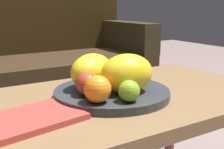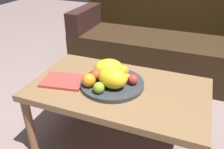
{
  "view_description": "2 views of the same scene",
  "coord_description": "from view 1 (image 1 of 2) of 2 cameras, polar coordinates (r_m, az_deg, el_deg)",
  "views": [
    {
      "loc": [
        -0.53,
        -0.8,
        0.75
      ],
      "look_at": [
        -0.04,
        -0.0,
        0.53
      ],
      "focal_mm": 47.96,
      "sensor_mm": 36.0,
      "label": 1
    },
    {
      "loc": [
        0.39,
        -1.09,
        1.18
      ],
      "look_at": [
        -0.04,
        -0.0,
        0.53
      ],
      "focal_mm": 37.02,
      "sensor_mm": 36.0,
      "label": 2
    }
  ],
  "objects": [
    {
      "name": "coffee_table",
      "position": [
        1.02,
        1.8,
        -6.68
      ],
      "size": [
        1.04,
        0.61,
        0.45
      ],
      "color": "brown",
      "rests_on": "ground_plane"
    },
    {
      "name": "orange_left",
      "position": [
        1.06,
        -0.86,
        0.46
      ],
      "size": [
        0.07,
        0.07,
        0.07
      ],
      "primitive_type": "sphere",
      "color": "orange",
      "rests_on": "fruit_bowl"
    },
    {
      "name": "apple_right",
      "position": [
        0.85,
        3.27,
        -3.16
      ],
      "size": [
        0.06,
        0.06,
        0.06
      ],
      "primitive_type": "sphere",
      "color": "#78AD26",
      "rests_on": "fruit_bowl"
    },
    {
      "name": "apple_front",
      "position": [
        1.05,
        4.94,
        -0.01
      ],
      "size": [
        0.06,
        0.06,
        0.06
      ],
      "primitive_type": "sphere",
      "color": "red",
      "rests_on": "fruit_bowl"
    },
    {
      "name": "couch",
      "position": [
        2.11,
        -16.35,
        0.52
      ],
      "size": [
        1.7,
        0.7,
        0.9
      ],
      "color": "#2F2012",
      "rests_on": "ground_plane"
    },
    {
      "name": "apple_left",
      "position": [
        0.91,
        -4.66,
        -1.83
      ],
      "size": [
        0.07,
        0.07,
        0.07
      ],
      "primitive_type": "sphere",
      "color": "#B13A25",
      "rests_on": "fruit_bowl"
    },
    {
      "name": "magazine",
      "position": [
        0.81,
        -15.21,
        -8.1
      ],
      "size": [
        0.28,
        0.22,
        0.02
      ],
      "primitive_type": "cube",
      "rotation": [
        0.0,
        0.0,
        0.18
      ],
      "color": "#B73C35",
      "rests_on": "coffee_table"
    },
    {
      "name": "orange_front",
      "position": [
        0.84,
        -2.78,
        -2.79
      ],
      "size": [
        0.08,
        0.08,
        0.08
      ],
      "primitive_type": "sphere",
      "color": "orange",
      "rests_on": "fruit_bowl"
    },
    {
      "name": "fruit_bowl",
      "position": [
        0.98,
        0.0,
        -3.56
      ],
      "size": [
        0.38,
        0.38,
        0.03
      ],
      "primitive_type": "cylinder",
      "color": "#303439",
      "rests_on": "coffee_table"
    },
    {
      "name": "banana_bunch",
      "position": [
        1.01,
        0.21,
        -0.71
      ],
      "size": [
        0.17,
        0.13,
        0.06
      ],
      "color": "yellow",
      "rests_on": "fruit_bowl"
    },
    {
      "name": "melon_smaller_beside",
      "position": [
        0.99,
        -3.87,
        0.7
      ],
      "size": [
        0.2,
        0.18,
        0.11
      ],
      "primitive_type": "ellipsoid",
      "rotation": [
        0.0,
        0.0,
        0.46
      ],
      "color": "yellow",
      "rests_on": "fruit_bowl"
    },
    {
      "name": "melon_large_front",
      "position": [
        0.93,
        2.85,
        0.23
      ],
      "size": [
        0.19,
        0.14,
        0.12
      ],
      "primitive_type": "ellipsoid",
      "rotation": [
        0.0,
        0.0,
        -0.13
      ],
      "color": "yellow",
      "rests_on": "fruit_bowl"
    }
  ]
}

